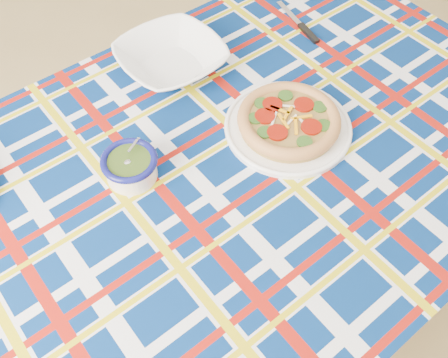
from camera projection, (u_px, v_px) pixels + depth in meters
floor at (199, 207)px, 2.04m from camera, size 4.00×4.00×0.00m
dining_table at (226, 184)px, 1.23m from camera, size 1.76×1.19×0.78m
tablecloth at (226, 177)px, 1.21m from camera, size 1.80×1.23×0.11m
main_focaccia_plate at (289, 120)px, 1.20m from camera, size 0.37×0.37×0.06m
pesto_bowl at (130, 165)px, 1.11m from camera, size 0.14×0.14×0.08m
serving_bowl at (171, 59)px, 1.33m from camera, size 0.29×0.29×0.07m
table_knife at (291, 14)px, 1.50m from camera, size 0.05×0.24×0.01m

